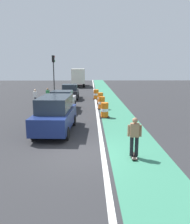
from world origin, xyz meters
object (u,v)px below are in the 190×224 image
at_px(traffic_barrel_far, 96,95).
at_px(traffic_barrel_front, 105,110).
at_px(parked_sedan_second, 62,101).
at_px(traffic_barrel_back, 100,98).
at_px(skateboarder_on_lane, 134,136).
at_px(pedestrian_waiting, 48,96).
at_px(traffic_barrel_mid, 102,103).
at_px(traffic_light_corner, 54,68).
at_px(delivery_truck_down_block, 78,76).
at_px(parked_suv_nearest, 55,114).
at_px(pedestrian_crossing, 35,97).
at_px(parked_sedan_third, 70,92).

bearing_deg(traffic_barrel_far, traffic_barrel_front, -87.57).
height_order(parked_sedan_second, traffic_barrel_back, parked_sedan_second).
xyz_separation_m(skateboarder_on_lane, parked_sedan_second, (-4.15, 10.00, -0.08)).
relative_size(traffic_barrel_far, pedestrian_waiting, 0.68).
bearing_deg(traffic_barrel_front, pedestrian_waiting, 132.01).
height_order(skateboarder_on_lane, traffic_barrel_mid, skateboarder_on_lane).
bearing_deg(parked_sedan_second, pedestrian_waiting, 119.99).
height_order(traffic_barrel_front, traffic_light_corner, traffic_light_corner).
relative_size(skateboarder_on_lane, parked_sedan_second, 0.40).
distance_m(parked_sedan_second, delivery_truck_down_block, 23.00).
distance_m(parked_suv_nearest, parked_sedan_second, 6.25).
distance_m(traffic_barrel_front, traffic_barrel_mid, 3.25).
relative_size(parked_sedan_second, traffic_barrel_far, 3.83).
distance_m(parked_suv_nearest, traffic_barrel_mid, 7.47).
bearing_deg(delivery_truck_down_block, traffic_barrel_front, -82.53).
bearing_deg(pedestrian_waiting, parked_sedan_second, -60.01).
relative_size(traffic_barrel_front, traffic_barrel_mid, 1.00).
relative_size(traffic_barrel_mid, traffic_light_corner, 0.21).
bearing_deg(skateboarder_on_lane, traffic_barrel_front, 95.87).
height_order(skateboarder_on_lane, traffic_light_corner, traffic_light_corner).
height_order(pedestrian_crossing, pedestrian_waiting, same).
bearing_deg(parked_sedan_second, skateboarder_on_lane, -67.44).
bearing_deg(parked_sedan_third, traffic_barrel_front, -70.36).
bearing_deg(parked_suv_nearest, parked_sedan_third, 91.56).
distance_m(traffic_barrel_front, pedestrian_crossing, 7.79).
height_order(parked_sedan_second, traffic_barrel_mid, parked_sedan_second).
xyz_separation_m(traffic_barrel_front, pedestrian_waiting, (-5.22, 5.80, 0.33)).
height_order(skateboarder_on_lane, parked_sedan_second, parked_sedan_second).
height_order(traffic_barrel_back, delivery_truck_down_block, delivery_truck_down_block).
relative_size(traffic_barrel_front, traffic_barrel_back, 1.00).
xyz_separation_m(parked_suv_nearest, traffic_barrel_far, (2.62, 12.83, -0.50)).
bearing_deg(delivery_truck_down_block, traffic_barrel_mid, -81.61).
distance_m(traffic_light_corner, pedestrian_crossing, 10.09).
bearing_deg(skateboarder_on_lane, parked_sedan_third, 103.80).
height_order(traffic_barrel_mid, pedestrian_crossing, pedestrian_crossing).
bearing_deg(traffic_barrel_front, parked_sedan_second, 142.17).
bearing_deg(traffic_barrel_far, pedestrian_waiting, -144.51).
distance_m(skateboarder_on_lane, traffic_light_corner, 22.99).
bearing_deg(traffic_barrel_mid, pedestrian_waiting, 153.76).
height_order(skateboarder_on_lane, pedestrian_waiting, skateboarder_on_lane).
bearing_deg(parked_suv_nearest, parked_sedan_second, 93.51).
relative_size(traffic_barrel_front, traffic_light_corner, 0.21).
distance_m(parked_suv_nearest, pedestrian_crossing, 8.91).
bearing_deg(traffic_barrel_front, traffic_barrel_back, 90.41).
relative_size(parked_suv_nearest, parked_sedan_second, 1.12).
bearing_deg(traffic_barrel_front, skateboarder_on_lane, -84.13).
xyz_separation_m(parked_suv_nearest, traffic_barrel_front, (3.02, 3.59, -0.50)).
xyz_separation_m(traffic_barrel_back, pedestrian_waiting, (-5.18, -0.41, 0.33)).
distance_m(parked_suv_nearest, delivery_truck_down_block, 29.22).
bearing_deg(parked_sedan_second, delivery_truck_down_block, 89.90).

